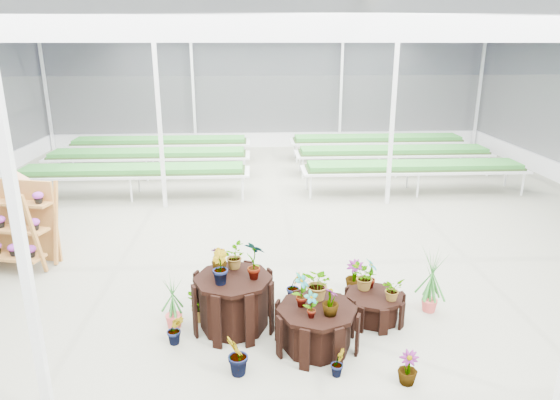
{
  "coord_description": "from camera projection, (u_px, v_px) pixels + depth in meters",
  "views": [
    {
      "loc": [
        -0.64,
        -8.81,
        4.2
      ],
      "look_at": [
        -0.13,
        0.35,
        1.3
      ],
      "focal_mm": 32.0,
      "sensor_mm": 36.0,
      "label": 1
    }
  ],
  "objects": [
    {
      "name": "greenhouse_shell",
      "position": [
        288.0,
        156.0,
        9.01
      ],
      "size": [
        18.0,
        24.0,
        4.5
      ],
      "primitive_type": null,
      "color": "white",
      "rests_on": "ground"
    },
    {
      "name": "plinth_mid",
      "position": [
        317.0,
        327.0,
        7.13
      ],
      "size": [
        1.54,
        1.54,
        0.62
      ],
      "primitive_type": "cylinder",
      "rotation": [
        0.0,
        0.0,
        0.39
      ],
      "color": "black",
      "rests_on": "ground"
    },
    {
      "name": "ground_plane",
      "position": [
        288.0,
        269.0,
        9.69
      ],
      "size": [
        24.0,
        24.0,
        0.0
      ],
      "primitive_type": "plane",
      "color": "gray",
      "rests_on": "ground"
    },
    {
      "name": "plinth_low",
      "position": [
        374.0,
        307.0,
        7.88
      ],
      "size": [
        1.02,
        1.02,
        0.43
      ],
      "primitive_type": "cylinder",
      "rotation": [
        0.0,
        0.0,
        0.09
      ],
      "color": "black",
      "rests_on": "ground"
    },
    {
      "name": "steel_frame",
      "position": [
        288.0,
        156.0,
        9.01
      ],
      "size": [
        18.0,
        24.0,
        4.5
      ],
      "primitive_type": null,
      "color": "silver",
      "rests_on": "ground"
    },
    {
      "name": "shelf_rack",
      "position": [
        11.0,
        226.0,
        9.58
      ],
      "size": [
        1.73,
        1.19,
        1.66
      ],
      "primitive_type": null,
      "rotation": [
        0.0,
        0.0,
        -0.25
      ],
      "color": "#A36A2F",
      "rests_on": "ground"
    },
    {
      "name": "nursery_plants",
      "position": [
        299.0,
        290.0,
        7.62
      ],
      "size": [
        4.5,
        2.9,
        1.46
      ],
      "color": "#296D29",
      "rests_on": "ground"
    },
    {
      "name": "bird_table",
      "position": [
        19.0,
        209.0,
        10.45
      ],
      "size": [
        0.43,
        0.43,
        1.75
      ],
      "primitive_type": null,
      "rotation": [
        0.0,
        0.0,
        0.03
      ],
      "color": "#A97052",
      "rests_on": "ground"
    },
    {
      "name": "nursery_benches",
      "position": [
        273.0,
        163.0,
        16.41
      ],
      "size": [
        16.0,
        7.0,
        0.84
      ],
      "primitive_type": null,
      "color": "silver",
      "rests_on": "ground"
    },
    {
      "name": "plinth_tall",
      "position": [
        234.0,
        302.0,
        7.61
      ],
      "size": [
        1.62,
        1.62,
        0.84
      ],
      "primitive_type": "cylinder",
      "rotation": [
        0.0,
        0.0,
        0.42
      ],
      "color": "black",
      "rests_on": "ground"
    }
  ]
}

